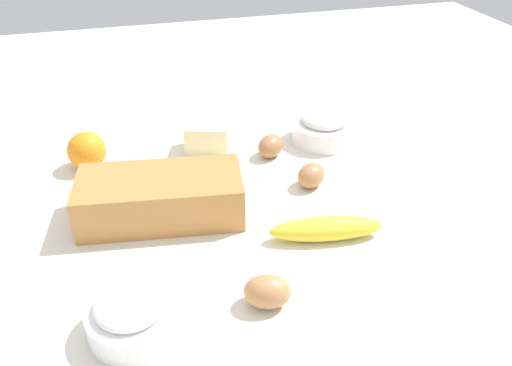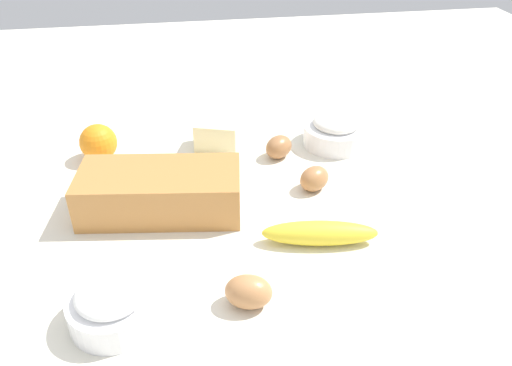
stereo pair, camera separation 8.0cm
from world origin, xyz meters
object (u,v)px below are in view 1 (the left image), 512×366
object	(u,v)px
sugar_bowl	(132,314)
butter_block	(208,137)
flour_bowl	(324,127)
egg_near_butter	(311,175)
loaf_pan	(160,195)
orange_fruit	(87,151)
banana	(326,229)
egg_loose	(267,292)
egg_beside_bowl	(271,146)

from	to	relation	value
sugar_bowl	butter_block	world-z (taller)	sugar_bowl
flour_bowl	egg_near_butter	size ratio (longest dim) A/B	2.26
butter_block	egg_near_butter	bearing A→B (deg)	130.38
loaf_pan	orange_fruit	size ratio (longest dim) A/B	3.87
flour_bowl	butter_block	distance (m)	0.26
egg_near_butter	orange_fruit	bearing A→B (deg)	-24.15
flour_bowl	banana	world-z (taller)	flour_bowl
banana	egg_loose	world-z (taller)	egg_loose
banana	egg_loose	size ratio (longest dim) A/B	2.81
sugar_bowl	banana	world-z (taller)	sugar_bowl
loaf_pan	egg_loose	distance (m)	0.28
banana	butter_block	world-z (taller)	butter_block
sugar_bowl	butter_block	xyz separation A→B (m)	(-0.19, -0.46, -0.00)
butter_block	egg_beside_bowl	distance (m)	0.14
egg_near_butter	flour_bowl	bearing A→B (deg)	-118.66
flour_bowl	orange_fruit	distance (m)	0.50
banana	egg_beside_bowl	xyz separation A→B (m)	(0.01, -0.29, 0.00)
loaf_pan	sugar_bowl	world-z (taller)	loaf_pan
egg_beside_bowl	banana	bearing A→B (deg)	92.06
egg_beside_bowl	egg_loose	xyz separation A→B (m)	(0.12, 0.40, 0.00)
sugar_bowl	egg_loose	xyz separation A→B (m)	(-0.19, 0.00, -0.01)
flour_bowl	egg_near_butter	world-z (taller)	flour_bowl
flour_bowl	butter_block	world-z (taller)	flour_bowl
orange_fruit	butter_block	distance (m)	0.25
egg_loose	egg_near_butter	bearing A→B (deg)	-121.53
orange_fruit	egg_beside_bowl	distance (m)	0.37
orange_fruit	egg_loose	bearing A→B (deg)	118.12
butter_block	egg_loose	bearing A→B (deg)	89.61
orange_fruit	egg_beside_bowl	world-z (taller)	orange_fruit
sugar_bowl	egg_beside_bowl	distance (m)	0.51
loaf_pan	orange_fruit	distance (m)	0.24
sugar_bowl	orange_fruit	size ratio (longest dim) A/B	1.59
banana	egg_loose	bearing A→B (deg)	40.57
loaf_pan	sugar_bowl	size ratio (longest dim) A/B	2.43
egg_loose	sugar_bowl	bearing A→B (deg)	-0.09
orange_fruit	egg_loose	size ratio (longest dim) A/B	1.13
banana	flour_bowl	bearing A→B (deg)	-110.81
egg_near_butter	egg_beside_bowl	world-z (taller)	same
butter_block	egg_loose	world-z (taller)	butter_block
sugar_bowl	orange_fruit	distance (m)	0.46
sugar_bowl	egg_loose	distance (m)	0.19
loaf_pan	butter_block	bearing A→B (deg)	-112.42
egg_beside_bowl	egg_loose	bearing A→B (deg)	72.76
butter_block	orange_fruit	bearing A→B (deg)	1.95
orange_fruit	egg_near_butter	size ratio (longest dim) A/B	1.23
butter_block	egg_near_butter	distance (m)	0.25
sugar_bowl	egg_near_butter	distance (m)	0.45
loaf_pan	flour_bowl	xyz separation A→B (m)	(-0.38, -0.18, -0.01)
egg_near_butter	egg_loose	distance (m)	0.32
sugar_bowl	egg_beside_bowl	size ratio (longest dim) A/B	1.91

